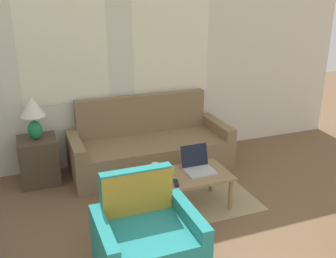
{
  "coord_description": "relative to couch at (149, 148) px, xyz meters",
  "views": [
    {
      "loc": [
        -1.37,
        -0.89,
        2.31
      ],
      "look_at": [
        0.2,
        3.15,
        0.75
      ],
      "focal_mm": 42.0,
      "sensor_mm": 36.0,
      "label": 1
    }
  ],
  "objects": [
    {
      "name": "side_table",
      "position": [
        -1.42,
        0.09,
        0.02
      ],
      "size": [
        0.46,
        0.46,
        0.58
      ],
      "color": "#4C3D2D",
      "rests_on": "ground_plane"
    },
    {
      "name": "wall_back",
      "position": [
        -0.16,
        0.43,
        1.03
      ],
      "size": [
        6.78,
        0.06,
        2.6
      ],
      "color": "silver",
      "rests_on": "ground_plane"
    },
    {
      "name": "couch",
      "position": [
        0.0,
        0.0,
        0.0
      ],
      "size": [
        2.1,
        0.84,
        0.94
      ],
      "color": "#846B4C",
      "rests_on": "ground_plane"
    },
    {
      "name": "cup_navy",
      "position": [
        -0.25,
        -0.97,
        0.18
      ],
      "size": [
        0.1,
        0.1,
        0.11
      ],
      "color": "white",
      "rests_on": "coffee_table"
    },
    {
      "name": "cup_yellow",
      "position": [
        -0.11,
        -1.06,
        0.17
      ],
      "size": [
        0.09,
        0.09,
        0.08
      ],
      "color": "gold",
      "rests_on": "coffee_table"
    },
    {
      "name": "rug",
      "position": [
        0.07,
        -0.61,
        -0.27
      ],
      "size": [
        1.61,
        1.85,
        0.01
      ],
      "color": "#9E8966",
      "rests_on": "ground_plane"
    },
    {
      "name": "laptop",
      "position": [
        0.21,
        -1.08,
        0.18
      ],
      "size": [
        0.31,
        0.32,
        0.26
      ],
      "color": "#B7B7BC",
      "rests_on": "coffee_table"
    },
    {
      "name": "tv_remote",
      "position": [
        -0.14,
        -1.29,
        0.14
      ],
      "size": [
        0.08,
        0.16,
        0.02
      ],
      "color": "black",
      "rests_on": "coffee_table"
    },
    {
      "name": "coffee_table",
      "position": [
        0.07,
        -1.14,
        0.08
      ],
      "size": [
        0.9,
        0.56,
        0.4
      ],
      "color": "#8E704C",
      "rests_on": "ground_plane"
    },
    {
      "name": "table_lamp",
      "position": [
        -1.42,
        0.09,
        0.64
      ],
      "size": [
        0.29,
        0.29,
        0.53
      ],
      "color": "#1E8451",
      "rests_on": "side_table"
    },
    {
      "name": "armchair",
      "position": [
        -0.68,
        -1.97,
        -0.0
      ],
      "size": [
        0.84,
        0.72,
        0.85
      ],
      "color": "teal",
      "rests_on": "ground_plane"
    }
  ]
}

